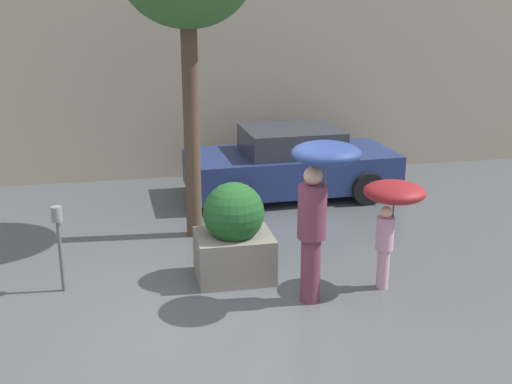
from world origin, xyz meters
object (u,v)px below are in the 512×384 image
(planter_box, at_px, (234,234))
(parked_car_near, at_px, (290,164))
(person_child, at_px, (392,203))
(person_adult, at_px, (320,189))
(parking_meter, at_px, (58,231))

(planter_box, height_order, parked_car_near, planter_box)
(parked_car_near, bearing_deg, person_child, -178.62)
(planter_box, height_order, person_child, person_child)
(person_adult, relative_size, parked_car_near, 0.52)
(planter_box, distance_m, person_child, 2.14)
(planter_box, relative_size, parking_meter, 1.16)
(person_child, height_order, parking_meter, person_child)
(planter_box, bearing_deg, person_child, -19.74)
(person_adult, distance_m, parked_car_near, 4.66)
(person_adult, xyz_separation_m, parked_car_near, (0.82, 4.50, -0.89))
(parked_car_near, bearing_deg, person_adult, 167.82)
(person_adult, bearing_deg, parked_car_near, 119.47)
(parked_car_near, height_order, parking_meter, parked_car_near)
(person_adult, bearing_deg, person_child, 52.87)
(planter_box, xyz_separation_m, person_child, (1.95, -0.70, 0.55))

